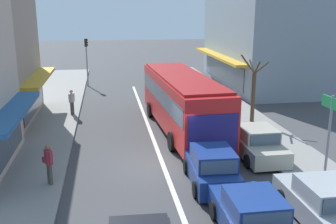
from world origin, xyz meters
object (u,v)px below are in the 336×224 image
object	(u,v)px
pedestrian_with_handbag_near	(49,162)
traffic_light_downstreet	(87,54)
directional_road_sign	(331,119)
hatchback_behind_bus_mid	(212,168)
parked_sedan_kerb_front	(325,205)
sedan_adjacent_lane_trail	(253,219)
city_bus	(182,99)
pedestrian_browsing_midblock	(72,101)
street_tree_right	(253,92)
parked_sedan_kerb_second	(256,143)

from	to	relation	value
pedestrian_with_handbag_near	traffic_light_downstreet	bearing A→B (deg)	88.05
traffic_light_downstreet	directional_road_sign	size ratio (longest dim) A/B	1.17
hatchback_behind_bus_mid	parked_sedan_kerb_front	distance (m)	4.44
directional_road_sign	pedestrian_with_handbag_near	xyz separation A→B (m)	(-10.76, 1.39, -1.61)
traffic_light_downstreet	parked_sedan_kerb_front	bearing A→B (deg)	-71.24
sedan_adjacent_lane_trail	parked_sedan_kerb_front	distance (m)	2.65
city_bus	pedestrian_with_handbag_near	bearing A→B (deg)	-135.91
sedan_adjacent_lane_trail	pedestrian_browsing_midblock	size ratio (longest dim) A/B	2.59
pedestrian_with_handbag_near	parked_sedan_kerb_front	bearing A→B (deg)	-24.51
street_tree_right	pedestrian_browsing_midblock	xyz separation A→B (m)	(-10.87, 3.20, -0.87)
city_bus	sedan_adjacent_lane_trail	distance (m)	10.95
parked_sedan_kerb_second	directional_road_sign	size ratio (longest dim) A/B	1.17
street_tree_right	pedestrian_with_handbag_near	world-z (taller)	street_tree_right
pedestrian_with_handbag_near	city_bus	bearing A→B (deg)	44.09
hatchback_behind_bus_mid	traffic_light_downstreet	world-z (taller)	traffic_light_downstreet
city_bus	street_tree_right	size ratio (longest dim) A/B	2.62
directional_road_sign	city_bus	bearing A→B (deg)	119.46
city_bus	pedestrian_with_handbag_near	world-z (taller)	city_bus
sedan_adjacent_lane_trail	city_bus	bearing A→B (deg)	90.36
sedan_adjacent_lane_trail	traffic_light_downstreet	xyz separation A→B (m)	(-5.82, 25.26, 2.19)
hatchback_behind_bus_mid	sedan_adjacent_lane_trail	size ratio (longest dim) A/B	0.89
traffic_light_downstreet	pedestrian_browsing_midblock	world-z (taller)	traffic_light_downstreet
pedestrian_with_handbag_near	pedestrian_browsing_midblock	bearing A→B (deg)	89.48
sedan_adjacent_lane_trail	traffic_light_downstreet	size ratio (longest dim) A/B	1.00
directional_road_sign	street_tree_right	bearing A→B (deg)	88.63
city_bus	parked_sedan_kerb_front	distance (m)	10.82
city_bus	parked_sedan_kerb_front	size ratio (longest dim) A/B	2.61
city_bus	traffic_light_downstreet	distance (m)	15.52
traffic_light_downstreet	sedan_adjacent_lane_trail	bearing A→B (deg)	-77.03
city_bus	parked_sedan_kerb_second	distance (m)	5.32
directional_road_sign	parked_sedan_kerb_front	bearing A→B (deg)	-120.57
directional_road_sign	hatchback_behind_bus_mid	bearing A→B (deg)	171.90
street_tree_right	pedestrian_browsing_midblock	distance (m)	11.37
sedan_adjacent_lane_trail	street_tree_right	world-z (taller)	street_tree_right
directional_road_sign	street_tree_right	xyz separation A→B (m)	(0.20, 8.57, -0.74)
parked_sedan_kerb_front	directional_road_sign	size ratio (longest dim) A/B	1.17
directional_road_sign	sedan_adjacent_lane_trail	bearing A→B (deg)	-142.58
hatchback_behind_bus_mid	sedan_adjacent_lane_trail	xyz separation A→B (m)	(0.23, -3.88, -0.05)
city_bus	parked_sedan_kerb_second	world-z (taller)	city_bus
traffic_light_downstreet	directional_road_sign	bearing A→B (deg)	-65.44
parked_sedan_kerb_front	sedan_adjacent_lane_trail	bearing A→B (deg)	-169.73
sedan_adjacent_lane_trail	pedestrian_with_handbag_near	bearing A→B (deg)	144.61
directional_road_sign	pedestrian_browsing_midblock	xyz separation A→B (m)	(-10.67, 11.77, -1.61)
city_bus	street_tree_right	distance (m)	4.61
traffic_light_downstreet	pedestrian_browsing_midblock	bearing A→B (deg)	-93.40
sedan_adjacent_lane_trail	parked_sedan_kerb_front	xyz separation A→B (m)	(2.60, 0.47, 0.00)
city_bus	hatchback_behind_bus_mid	bearing A→B (deg)	-91.34
street_tree_right	pedestrian_browsing_midblock	bearing A→B (deg)	163.62
street_tree_right	city_bus	bearing A→B (deg)	-168.33
hatchback_behind_bus_mid	directional_road_sign	size ratio (longest dim) A/B	1.05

